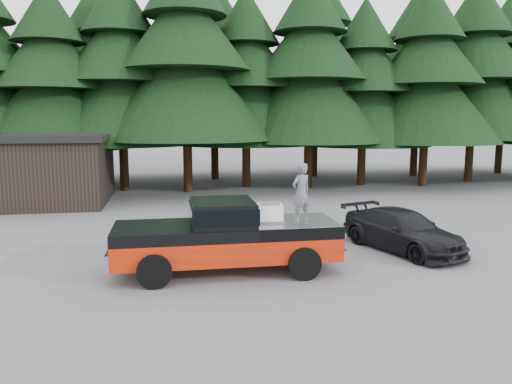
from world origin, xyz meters
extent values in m
plane|color=#525355|center=(0.00, 0.00, 0.00)|extent=(120.00, 120.00, 0.00)
cube|color=black|center=(-0.70, -0.41, 1.62)|extent=(1.66, 1.90, 0.59)
cube|color=silver|center=(0.55, -0.51, 1.55)|extent=(0.70, 0.60, 0.45)
imported|color=#56585E|center=(1.36, -0.63, 2.11)|extent=(0.67, 0.57, 1.55)
imported|color=black|center=(4.98, 0.83, 0.62)|extent=(3.01, 4.60, 1.24)
cube|color=black|center=(-9.00, 12.00, 1.50)|extent=(8.00, 6.00, 3.00)
cube|color=black|center=(-9.00, 12.00, 3.15)|extent=(8.40, 6.40, 0.30)
camera|label=1|loc=(-2.04, -13.13, 4.04)|focal=35.00mm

